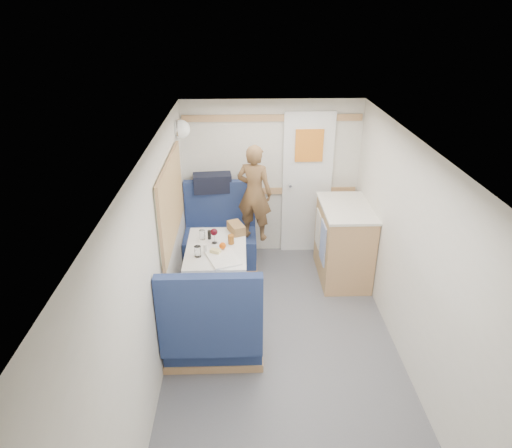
{
  "coord_description": "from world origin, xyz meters",
  "views": [
    {
      "loc": [
        -0.36,
        -3.17,
        3.01
      ],
      "look_at": [
        -0.24,
        0.9,
        1.03
      ],
      "focal_mm": 32.0,
      "sensor_mm": 36.0,
      "label": 1
    }
  ],
  "objects_px": {
    "dome_light": "(181,129)",
    "galley_counter": "(343,242)",
    "orange_fruit": "(223,246)",
    "bench_near": "(213,333)",
    "salt_grinder": "(205,249)",
    "bread_loaf": "(236,228)",
    "cheese_block": "(215,251)",
    "beer_glass": "(231,239)",
    "pepper_grinder": "(209,235)",
    "tray": "(223,258)",
    "dinette_table": "(217,260)",
    "tumbler_left": "(198,251)",
    "duffel_bag": "(212,183)",
    "person": "(254,193)",
    "bench_far": "(221,243)",
    "tumbler_mid": "(202,235)",
    "wine_glass": "(214,233)"
  },
  "relations": [
    {
      "from": "duffel_bag",
      "to": "cheese_block",
      "type": "relative_size",
      "value": 4.55
    },
    {
      "from": "person",
      "to": "beer_glass",
      "type": "height_order",
      "value": "person"
    },
    {
      "from": "bench_near",
      "to": "bread_loaf",
      "type": "bearing_deg",
      "value": 80.19
    },
    {
      "from": "dinette_table",
      "to": "bread_loaf",
      "type": "relative_size",
      "value": 3.73
    },
    {
      "from": "bench_near",
      "to": "salt_grinder",
      "type": "height_order",
      "value": "bench_near"
    },
    {
      "from": "bench_far",
      "to": "cheese_block",
      "type": "bearing_deg",
      "value": -89.89
    },
    {
      "from": "duffel_bag",
      "to": "tray",
      "type": "xyz_separation_m",
      "value": [
        0.17,
        -1.37,
        -0.28
      ]
    },
    {
      "from": "bread_loaf",
      "to": "orange_fruit",
      "type": "bearing_deg",
      "value": -108.48
    },
    {
      "from": "bench_near",
      "to": "galley_counter",
      "type": "distance_m",
      "value": 2.04
    },
    {
      "from": "dinette_table",
      "to": "duffel_bag",
      "type": "height_order",
      "value": "duffel_bag"
    },
    {
      "from": "dome_light",
      "to": "orange_fruit",
      "type": "bearing_deg",
      "value": -63.39
    },
    {
      "from": "person",
      "to": "bread_loaf",
      "type": "height_order",
      "value": "person"
    },
    {
      "from": "cheese_block",
      "to": "tumbler_left",
      "type": "xyz_separation_m",
      "value": [
        -0.17,
        -0.04,
        0.02
      ]
    },
    {
      "from": "dome_light",
      "to": "duffel_bag",
      "type": "relative_size",
      "value": 0.43
    },
    {
      "from": "bread_loaf",
      "to": "bench_far",
      "type": "bearing_deg",
      "value": 111.48
    },
    {
      "from": "dome_light",
      "to": "pepper_grinder",
      "type": "xyz_separation_m",
      "value": [
        0.31,
        -0.67,
        -0.98
      ]
    },
    {
      "from": "tray",
      "to": "orange_fruit",
      "type": "height_order",
      "value": "orange_fruit"
    },
    {
      "from": "dome_light",
      "to": "tray",
      "type": "relative_size",
      "value": 0.56
    },
    {
      "from": "bench_far",
      "to": "salt_grinder",
      "type": "distance_m",
      "value": 1.09
    },
    {
      "from": "bench_far",
      "to": "beer_glass",
      "type": "relative_size",
      "value": 10.33
    },
    {
      "from": "tumbler_left",
      "to": "pepper_grinder",
      "type": "height_order",
      "value": "tumbler_left"
    },
    {
      "from": "dinette_table",
      "to": "pepper_grinder",
      "type": "bearing_deg",
      "value": 113.21
    },
    {
      "from": "beer_glass",
      "to": "pepper_grinder",
      "type": "distance_m",
      "value": 0.26
    },
    {
      "from": "beer_glass",
      "to": "bread_loaf",
      "type": "relative_size",
      "value": 0.41
    },
    {
      "from": "tumbler_mid",
      "to": "pepper_grinder",
      "type": "xyz_separation_m",
      "value": [
        0.08,
        0.0,
        -0.0
      ]
    },
    {
      "from": "pepper_grinder",
      "to": "bread_loaf",
      "type": "distance_m",
      "value": 0.32
    },
    {
      "from": "galley_counter",
      "to": "orange_fruit",
      "type": "distance_m",
      "value": 1.56
    },
    {
      "from": "bench_near",
      "to": "pepper_grinder",
      "type": "bearing_deg",
      "value": 94.29
    },
    {
      "from": "dinette_table",
      "to": "duffel_bag",
      "type": "bearing_deg",
      "value": 94.43
    },
    {
      "from": "bread_loaf",
      "to": "cheese_block",
      "type": "bearing_deg",
      "value": -112.99
    },
    {
      "from": "wine_glass",
      "to": "bread_loaf",
      "type": "distance_m",
      "value": 0.34
    },
    {
      "from": "orange_fruit",
      "to": "cheese_block",
      "type": "height_order",
      "value": "orange_fruit"
    },
    {
      "from": "bench_far",
      "to": "beer_glass",
      "type": "xyz_separation_m",
      "value": [
        0.16,
        -0.8,
        0.47
      ]
    },
    {
      "from": "cheese_block",
      "to": "salt_grinder",
      "type": "relative_size",
      "value": 1.09
    },
    {
      "from": "bench_far",
      "to": "beer_glass",
      "type": "height_order",
      "value": "bench_far"
    },
    {
      "from": "dinette_table",
      "to": "salt_grinder",
      "type": "bearing_deg",
      "value": -131.13
    },
    {
      "from": "dinette_table",
      "to": "dome_light",
      "type": "height_order",
      "value": "dome_light"
    },
    {
      "from": "wine_glass",
      "to": "tumbler_mid",
      "type": "bearing_deg",
      "value": 145.41
    },
    {
      "from": "beer_glass",
      "to": "orange_fruit",
      "type": "bearing_deg",
      "value": -121.03
    },
    {
      "from": "dome_light",
      "to": "salt_grinder",
      "type": "distance_m",
      "value": 1.41
    },
    {
      "from": "galley_counter",
      "to": "tray",
      "type": "relative_size",
      "value": 2.58
    },
    {
      "from": "dome_light",
      "to": "orange_fruit",
      "type": "relative_size",
      "value": 2.84
    },
    {
      "from": "person",
      "to": "tray",
      "type": "bearing_deg",
      "value": 92.35
    },
    {
      "from": "dome_light",
      "to": "galley_counter",
      "type": "height_order",
      "value": "dome_light"
    },
    {
      "from": "galley_counter",
      "to": "pepper_grinder",
      "type": "bearing_deg",
      "value": -166.66
    },
    {
      "from": "person",
      "to": "duffel_bag",
      "type": "relative_size",
      "value": 2.49
    },
    {
      "from": "wine_glass",
      "to": "tumbler_left",
      "type": "xyz_separation_m",
      "value": [
        -0.15,
        -0.28,
        -0.07
      ]
    },
    {
      "from": "galley_counter",
      "to": "duffel_bag",
      "type": "relative_size",
      "value": 1.98
    },
    {
      "from": "bench_far",
      "to": "pepper_grinder",
      "type": "distance_m",
      "value": 0.83
    },
    {
      "from": "tumbler_left",
      "to": "bread_loaf",
      "type": "bearing_deg",
      "value": 54.01
    }
  ]
}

